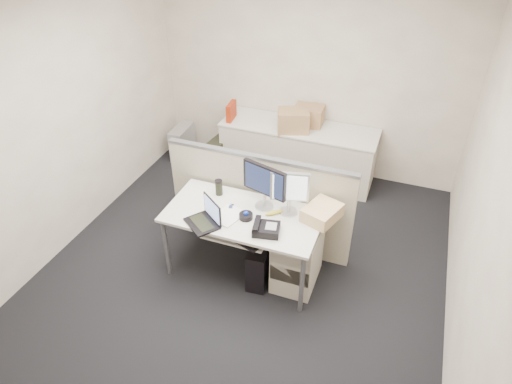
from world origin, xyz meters
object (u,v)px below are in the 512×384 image
at_px(desk, 243,219).
at_px(laptop, 201,214).
at_px(monitor_main, 264,187).
at_px(desk_phone, 266,229).

bearing_deg(desk, laptop, -136.97).
xyz_separation_m(monitor_main, laptop, (-0.45, -0.46, -0.12)).
height_order(monitor_main, laptop, monitor_main).
xyz_separation_m(laptop, desk_phone, (0.60, 0.10, -0.08)).
bearing_deg(desk_phone, desk, 137.63).
distance_m(laptop, desk_phone, 0.61).
height_order(desk, desk_phone, desk_phone).
height_order(desk, monitor_main, monitor_main).
height_order(desk, laptop, laptop).
relative_size(desk, desk_phone, 6.24).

